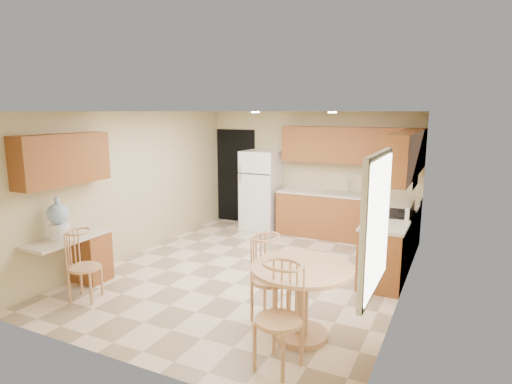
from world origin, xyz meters
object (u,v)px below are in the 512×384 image
at_px(stove, 390,240).
at_px(chair_table_b, 275,311).
at_px(chair_table_a, 267,273).
at_px(chair_desk, 78,260).
at_px(dining_table, 302,291).
at_px(refrigerator, 261,190).
at_px(water_crock, 59,221).

bearing_deg(stove, chair_table_b, -98.71).
xyz_separation_m(chair_table_a, chair_desk, (-2.46, -0.59, -0.05)).
relative_size(stove, chair_table_a, 1.06).
bearing_deg(chair_desk, chair_table_b, 64.63).
bearing_deg(dining_table, stove, 78.91).
relative_size(stove, chair_table_b, 1.03).
distance_m(refrigerator, water_crock, 4.35).
xyz_separation_m(stove, chair_desk, (-3.47, -3.11, 0.11)).
distance_m(stove, chair_table_a, 2.73).
bearing_deg(dining_table, chair_desk, -171.61).
xyz_separation_m(refrigerator, chair_table_b, (2.35, -4.65, -0.20)).
bearing_deg(refrigerator, dining_table, -58.91).
bearing_deg(refrigerator, water_crock, -103.97).
distance_m(chair_desk, water_crock, 0.65).
height_order(refrigerator, dining_table, refrigerator).
distance_m(refrigerator, chair_table_a, 4.19).
relative_size(refrigerator, chair_table_b, 1.60).
height_order(chair_desk, water_crock, water_crock).
distance_m(stove, chair_desk, 4.67).
bearing_deg(chair_table_a, water_crock, -77.61).
xyz_separation_m(dining_table, chair_table_a, (-0.49, 0.15, 0.08)).
height_order(dining_table, chair_desk, chair_desk).
xyz_separation_m(dining_table, chair_desk, (-2.95, -0.43, 0.03)).
relative_size(chair_table_a, chair_desk, 1.09).
distance_m(refrigerator, stove, 3.15).
relative_size(chair_table_a, chair_table_b, 0.98).
height_order(refrigerator, stove, refrigerator).
bearing_deg(water_crock, stove, 37.40).
relative_size(dining_table, chair_table_b, 1.07).
relative_size(stove, chair_desk, 1.15).
relative_size(refrigerator, dining_table, 1.49).
xyz_separation_m(refrigerator, dining_table, (2.35, -3.90, -0.29)).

